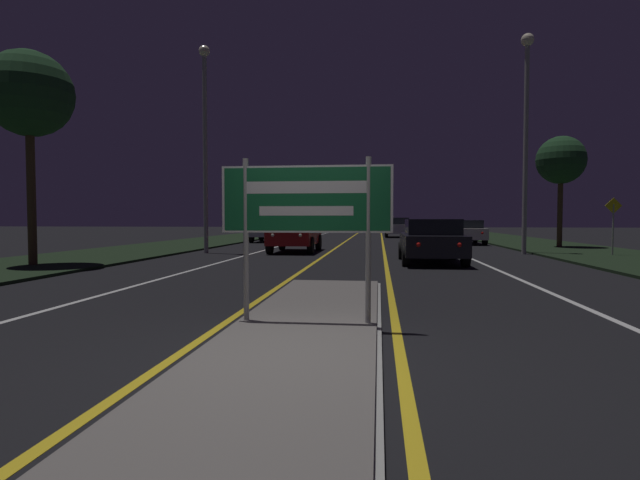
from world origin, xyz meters
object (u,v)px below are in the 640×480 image
(streetlight_right_near, at_px, (526,115))
(car_receding_1, at_px, (464,231))
(car_approaching_1, at_px, (271,229))
(car_approaching_0, at_px, (296,233))
(car_approaching_2, at_px, (301,226))
(car_receding_2, at_px, (398,227))
(car_receding_0, at_px, (431,240))
(highway_sign, at_px, (306,206))
(streetlight_left_near, at_px, (205,128))
(warning_sign, at_px, (613,220))

(streetlight_right_near, relative_size, car_receding_1, 1.93)
(car_receding_1, distance_m, car_approaching_1, 11.54)
(streetlight_right_near, xyz_separation_m, car_approaching_0, (-9.32, 0.35, -4.73))
(car_approaching_0, distance_m, car_approaching_1, 9.71)
(car_approaching_0, distance_m, car_approaching_2, 23.20)
(car_receding_2, bearing_deg, car_receding_0, -89.39)
(highway_sign, distance_m, car_approaching_2, 38.23)
(car_approaching_0, bearing_deg, car_approaching_2, 98.26)
(streetlight_right_near, height_order, car_receding_0, streetlight_right_near)
(highway_sign, distance_m, car_receding_1, 23.33)
(streetlight_left_near, relative_size, warning_sign, 3.99)
(car_receding_2, bearing_deg, car_receding_1, -71.17)
(car_receding_1, relative_size, car_approaching_1, 1.09)
(warning_sign, bearing_deg, car_receding_2, 110.65)
(car_receding_1, bearing_deg, car_receding_2, 108.83)
(highway_sign, bearing_deg, warning_sign, 54.38)
(streetlight_right_near, bearing_deg, streetlight_left_near, -176.27)
(car_approaching_0, bearing_deg, streetlight_right_near, -2.17)
(highway_sign, height_order, car_receding_1, highway_sign)
(car_receding_0, height_order, warning_sign, warning_sign)
(streetlight_right_near, relative_size, car_approaching_2, 1.85)
(car_receding_1, relative_size, car_receding_2, 1.10)
(car_receding_1, xyz_separation_m, car_approaching_2, (-11.67, 15.15, 0.02))
(car_receding_2, bearing_deg, streetlight_left_near, -114.37)
(streetlight_left_near, relative_size, car_approaching_2, 1.80)
(car_receding_2, xyz_separation_m, warning_sign, (7.20, -19.10, 0.58))
(car_approaching_1, bearing_deg, car_receding_0, -59.17)
(streetlight_right_near, distance_m, warning_sign, 5.17)
(car_approaching_1, bearing_deg, highway_sign, -76.53)
(car_receding_0, bearing_deg, highway_sign, -104.54)
(streetlight_left_near, distance_m, warning_sign, 16.19)
(car_receding_2, height_order, warning_sign, warning_sign)
(highway_sign, height_order, car_receding_0, highway_sign)
(highway_sign, xyz_separation_m, car_receding_0, (2.60, 10.01, -0.84))
(car_receding_0, bearing_deg, warning_sign, 25.54)
(highway_sign, distance_m, car_receding_2, 32.54)
(streetlight_right_near, xyz_separation_m, warning_sign, (2.86, -1.10, -4.16))
(streetlight_left_near, height_order, car_receding_0, streetlight_left_near)
(car_approaching_0, bearing_deg, highway_sign, -79.93)
(car_approaching_0, relative_size, car_approaching_1, 1.02)
(highway_sign, bearing_deg, car_approaching_0, 100.07)
(warning_sign, bearing_deg, car_approaching_1, 145.16)
(highway_sign, height_order, car_receding_2, highway_sign)
(streetlight_right_near, bearing_deg, warning_sign, -21.07)
(streetlight_left_near, distance_m, streetlight_right_near, 12.91)
(car_receding_0, height_order, car_approaching_1, car_approaching_1)
(car_receding_0, xyz_separation_m, car_receding_2, (-0.24, 22.43, 0.05))
(car_receding_0, relative_size, car_receding_1, 0.96)
(car_receding_0, height_order, car_approaching_0, car_approaching_0)
(car_receding_1, distance_m, warning_sign, 10.06)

